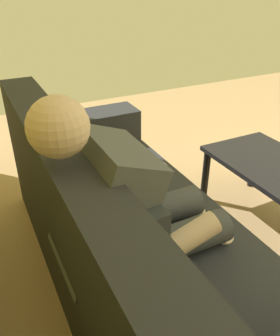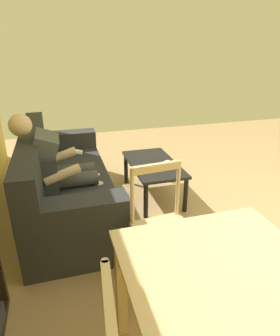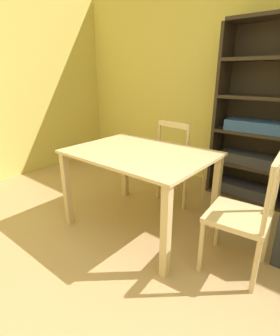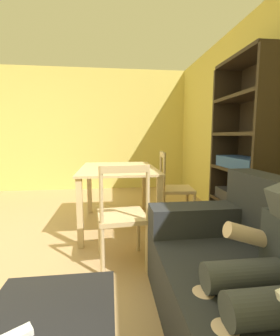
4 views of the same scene
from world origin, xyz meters
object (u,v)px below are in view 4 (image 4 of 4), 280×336
at_px(bookshelf, 245,167).
at_px(dining_chair_near_wall, 174,189).
at_px(dining_chair_facing_couch, 122,216).
at_px(dining_table, 118,176).

height_order(bookshelf, dining_chair_near_wall, bookshelf).
height_order(dining_chair_near_wall, dining_chair_facing_couch, dining_chair_near_wall).
bearing_deg(dining_table, dining_chair_near_wall, 90.24).
bearing_deg(dining_chair_near_wall, dining_table, -89.76).
height_order(bookshelf, dining_table, bookshelf).
xyz_separation_m(dining_chair_near_wall, dining_chair_facing_couch, (0.96, -0.73, -0.02)).
bearing_deg(bookshelf, dining_chair_facing_couch, -74.92).
distance_m(dining_chair_near_wall, dining_chair_facing_couch, 1.21).
relative_size(dining_table, dining_chair_near_wall, 1.32).
distance_m(dining_table, dining_chair_facing_couch, 0.98).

